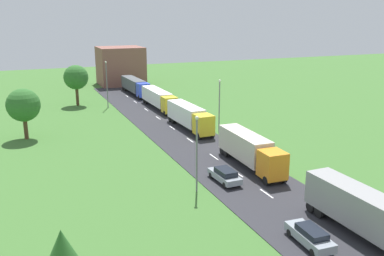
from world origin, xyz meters
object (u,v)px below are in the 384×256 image
object	(u,v)px
truck_third	(189,116)
tree_maple	(23,105)
car_second	(310,236)
truck_fourth	(159,98)
car_third	(225,175)
lamppost_fourth	(107,82)
lamppost_second	(197,150)
tree_birch	(76,77)
truck_lead	(365,212)
truck_fifth	(135,85)
distant_building	(121,66)
lamppost_third	(219,103)
truck_second	(250,149)

from	to	relation	value
truck_third	tree_maple	size ratio (longest dim) A/B	1.75
car_second	truck_fourth	bearing A→B (deg)	84.75
truck_fourth	car_third	distance (m)	38.13
truck_fourth	tree_maple	bearing A→B (deg)	-153.46
truck_third	lamppost_fourth	xyz separation A→B (m)	(-8.44, 20.85, 2.82)
lamppost_second	truck_fourth	bearing A→B (deg)	77.25
car_second	tree_birch	size ratio (longest dim) A/B	0.59
lamppost_fourth	tree_birch	world-z (taller)	lamppost_fourth
truck_third	lamppost_second	xyz separation A→B (m)	(-8.46, -22.67, 2.29)
truck_third	truck_lead	bearing A→B (deg)	-89.40
truck_fifth	lamppost_second	bearing A→B (deg)	-98.84
car_third	tree_maple	bearing A→B (deg)	126.46
truck_lead	distant_building	bearing A→B (deg)	89.85
truck_fifth	car_second	world-z (taller)	truck_fifth
lamppost_fourth	tree_maple	distance (m)	22.58
truck_lead	tree_maple	size ratio (longest dim) A/B	1.68
lamppost_second	tree_maple	distance (m)	30.93
truck_third	car_second	world-z (taller)	truck_third
truck_third	car_third	world-z (taller)	truck_third
car_second	lamppost_fourth	world-z (taller)	lamppost_fourth
truck_fourth	car_third	world-z (taller)	truck_fourth
truck_lead	car_third	bearing A→B (deg)	109.17
truck_fifth	distant_building	distance (m)	15.67
lamppost_third	lamppost_fourth	size ratio (longest dim) A/B	0.89
car_third	lamppost_second	bearing A→B (deg)	-163.18
lamppost_second	car_third	bearing A→B (deg)	16.82
lamppost_fourth	distant_building	bearing A→B (deg)	71.45
truck_fourth	truck_lead	bearing A→B (deg)	-89.95
car_third	truck_fourth	bearing A→B (deg)	82.41
lamppost_fourth	car_second	bearing A→B (deg)	-85.91
car_third	distant_building	bearing A→B (deg)	85.63
truck_fifth	lamppost_fourth	size ratio (longest dim) A/B	1.59
car_second	lamppost_second	xyz separation A→B (m)	(-4.05, 12.85, 3.59)
truck_lead	car_second	size ratio (longest dim) A/B	2.65
truck_fifth	truck_second	bearing A→B (deg)	-89.96
lamppost_second	truck_lead	bearing A→B (deg)	-56.70
lamppost_fourth	truck_lead	bearing A→B (deg)	-81.20
truck_fourth	lamppost_fourth	bearing A→B (deg)	152.34
truck_fourth	tree_maple	xyz separation A→B (m)	(-24.07, -12.02, 2.91)
truck_fifth	tree_birch	distance (m)	15.74
truck_fourth	lamppost_second	distance (m)	39.97
car_second	tree_birch	world-z (taller)	tree_birch
truck_fourth	tree_birch	distance (m)	16.94
truck_fourth	lamppost_second	size ratio (longest dim) A/B	1.80
truck_fifth	lamppost_third	world-z (taller)	lamppost_third
car_second	lamppost_second	distance (m)	13.94
distant_building	truck_fifth	bearing A→B (deg)	-91.88
truck_second	lamppost_third	size ratio (longest dim) A/B	1.56
lamppost_third	tree_maple	distance (m)	28.48
car_second	car_third	distance (m)	13.99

